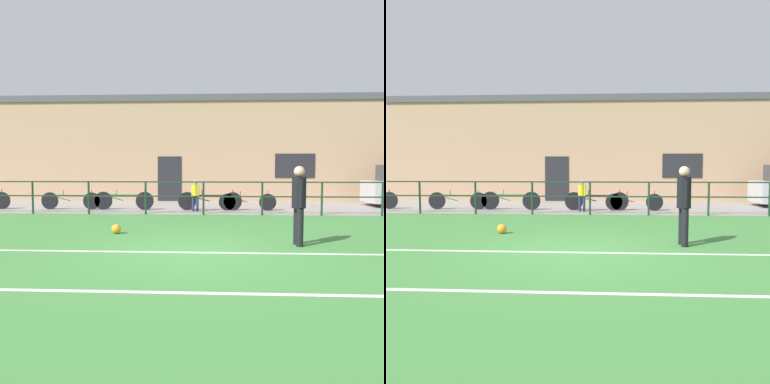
{
  "view_description": "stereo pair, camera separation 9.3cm",
  "coord_description": "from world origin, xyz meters",
  "views": [
    {
      "loc": [
        0.38,
        -7.89,
        1.73
      ],
      "look_at": [
        -0.27,
        3.77,
        0.94
      ],
      "focal_mm": 38.07,
      "sensor_mm": 36.0,
      "label": 1
    },
    {
      "loc": [
        0.47,
        -7.89,
        1.73
      ],
      "look_at": [
        -0.27,
        3.77,
        0.94
      ],
      "focal_mm": 38.07,
      "sensor_mm": 36.0,
      "label": 2
    }
  ],
  "objects": [
    {
      "name": "pavement_strip",
      "position": [
        0.0,
        8.5,
        0.01
      ],
      "size": [
        48.0,
        5.0,
        0.02
      ],
      "primitive_type": "cube",
      "color": "gray",
      "rests_on": "ground"
    },
    {
      "name": "bicycle_parked_3",
      "position": [
        -3.03,
        7.2,
        0.37
      ],
      "size": [
        2.26,
        0.04,
        0.77
      ],
      "color": "black",
      "rests_on": "pavement_strip"
    },
    {
      "name": "ground",
      "position": [
        0.0,
        0.0,
        -0.02
      ],
      "size": [
        60.0,
        44.0,
        0.04
      ],
      "primitive_type": "cube",
      "color": "#42843D"
    },
    {
      "name": "bicycle_parked_4",
      "position": [
        0.2,
        7.2,
        0.38
      ],
      "size": [
        2.38,
        0.04,
        0.77
      ],
      "color": "black",
      "rests_on": "pavement_strip"
    },
    {
      "name": "bicycle_parked_1",
      "position": [
        -5.08,
        7.2,
        0.36
      ],
      "size": [
        2.27,
        0.04,
        0.75
      ],
      "color": "black",
      "rests_on": "pavement_strip"
    },
    {
      "name": "player_goalkeeper",
      "position": [
        2.17,
        0.82,
        0.96
      ],
      "size": [
        0.3,
        0.46,
        1.69
      ],
      "rotation": [
        0.0,
        0.0,
        1.62
      ],
      "color": "black",
      "rests_on": "ground"
    },
    {
      "name": "field_line_hash",
      "position": [
        0.0,
        -2.54,
        0.0
      ],
      "size": [
        36.0,
        0.11,
        0.0
      ],
      "primitive_type": "cube",
      "color": "white",
      "rests_on": "ground"
    },
    {
      "name": "bicycle_parked_2",
      "position": [
        1.59,
        7.2,
        0.35
      ],
      "size": [
        2.12,
        0.04,
        0.73
      ],
      "color": "black",
      "rests_on": "pavement_strip"
    },
    {
      "name": "perimeter_fence",
      "position": [
        0.0,
        6.0,
        0.75
      ],
      "size": [
        36.07,
        0.07,
        1.15
      ],
      "color": "#193823",
      "rests_on": "ground"
    },
    {
      "name": "clubhouse_facade",
      "position": [
        0.0,
        12.2,
        2.48
      ],
      "size": [
        28.0,
        2.56,
        4.95
      ],
      "color": "tan",
      "rests_on": "ground"
    },
    {
      "name": "soccer_ball_match",
      "position": [
        -2.07,
        2.06,
        0.12
      ],
      "size": [
        0.24,
        0.24,
        0.24
      ],
      "primitive_type": "sphere",
      "color": "orange",
      "rests_on": "ground"
    },
    {
      "name": "field_line_touchline",
      "position": [
        0.0,
        -0.02,
        0.0
      ],
      "size": [
        36.0,
        0.11,
        0.0
      ],
      "primitive_type": "cube",
      "color": "white",
      "rests_on": "ground"
    },
    {
      "name": "spectator_child",
      "position": [
        -0.32,
        6.84,
        0.66
      ],
      "size": [
        0.29,
        0.2,
        1.13
      ],
      "rotation": [
        0.0,
        0.0,
        2.74
      ],
      "color": "#232D4C",
      "rests_on": "pavement_strip"
    }
  ]
}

